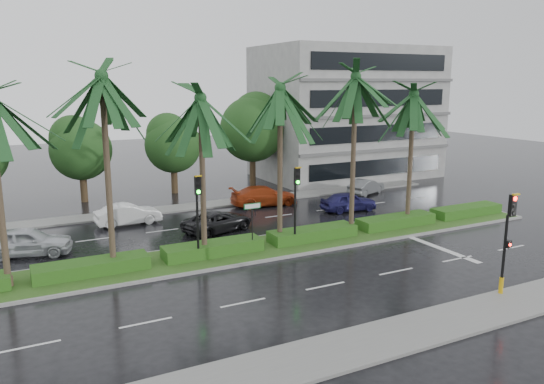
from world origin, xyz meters
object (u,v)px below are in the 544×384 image
car_grey (366,187)px  car_blue (349,202)px  signal_near (507,240)px  signal_median_left (198,205)px  car_red (264,196)px  car_silver (27,241)px  street_sign (252,215)px  car_white (128,214)px  car_darkgrey (218,221)px

car_grey → car_blue: bearing=108.4°
signal_near → signal_median_left: (-10.00, 9.69, 0.49)m
signal_median_left → car_red: 13.25m
car_silver → signal_median_left: bearing=-109.4°
street_sign → car_silver: (-10.50, 5.16, -1.37)m
car_white → signal_median_left: bearing=-172.6°
signal_near → car_blue: size_ratio=1.11×
signal_near → car_darkgrey: signal_near is taller
signal_near → car_darkgrey: 16.47m
street_sign → car_silver: bearing=153.8°
car_red → car_blue: size_ratio=1.25×
street_sign → car_red: 11.26m
car_darkgrey → car_red: (5.50, 4.80, 0.09)m
car_white → car_darkgrey: car_white is taller
car_white → car_grey: car_white is taller
signal_median_left → car_red: size_ratio=0.89×
car_red → car_blue: bearing=-127.3°
car_grey → signal_near: bearing=135.9°
car_silver → car_blue: bearing=-72.9°
signal_near → car_darkgrey: (-7.00, 14.79, -1.88)m
street_sign → car_darkgrey: bearing=90.0°
street_sign → car_grey: 17.39m
street_sign → car_blue: street_sign is taller
car_silver → car_red: 16.64m
car_red → signal_near: bearing=-169.9°
car_white → car_red: bearing=-87.3°
street_sign → car_blue: (10.00, 5.53, -1.45)m
car_darkgrey → car_red: car_red is taller
signal_near → car_blue: bearing=79.0°
car_darkgrey → car_grey: 15.20m
signal_near → car_silver: size_ratio=0.98×
car_darkgrey → signal_median_left: bearing=130.6°
car_white → car_grey: (19.00, 0.57, -0.05)m
signal_near → car_red: signal_near is taller
signal_near → car_grey: (7.50, 19.35, -1.89)m
car_white → car_silver: bearing=120.1°
car_white → car_red: car_red is taller
car_red → car_blue: car_red is taller
signal_near → car_silver: (-17.50, 15.03, -1.75)m
car_silver → car_blue: (20.50, 0.37, -0.09)m
car_white → signal_near: bearing=-150.5°
car_red → car_grey: size_ratio=1.31×
car_red → car_white: bearing=100.3°
car_darkgrey → car_grey: size_ratio=1.20×
car_white → car_blue: bearing=-105.1°
car_red → car_blue: 6.15m
car_silver → car_grey: car_silver is taller
signal_near → signal_median_left: bearing=135.9°
signal_median_left → car_silver: signal_median_left is taller
signal_median_left → car_white: 9.51m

